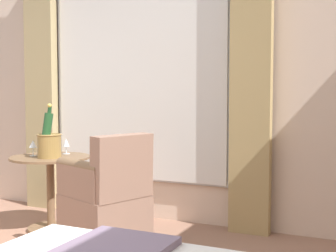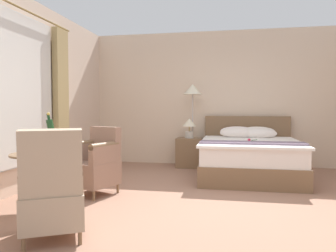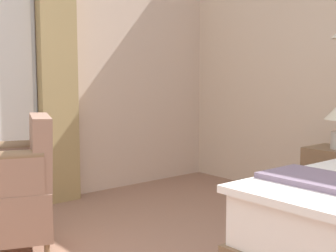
{
  "view_description": "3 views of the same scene",
  "coord_description": "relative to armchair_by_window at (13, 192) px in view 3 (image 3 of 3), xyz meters",
  "views": [
    {
      "loc": [
        1.36,
        2.2,
        1.23
      ],
      "look_at": [
        -1.05,
        1.09,
        1.05
      ],
      "focal_mm": 50.0,
      "sensor_mm": 36.0,
      "label": 1
    },
    {
      "loc": [
        0.19,
        -3.96,
        1.18
      ],
      "look_at": [
        -0.73,
        0.82,
        0.93
      ],
      "focal_mm": 35.0,
      "sensor_mm": 36.0,
      "label": 2
    },
    {
      "loc": [
        1.33,
        -0.85,
        1.22
      ],
      "look_at": [
        -1.02,
        1.12,
        0.86
      ],
      "focal_mm": 50.0,
      "sensor_mm": 36.0,
      "label": 3
    }
  ],
  "objects": [
    {
      "name": "armchair_by_window",
      "position": [
        0.0,
        0.0,
        0.0
      ],
      "size": [
        0.69,
        0.71,
        0.93
      ],
      "color": "brown",
      "rests_on": "ground"
    }
  ]
}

